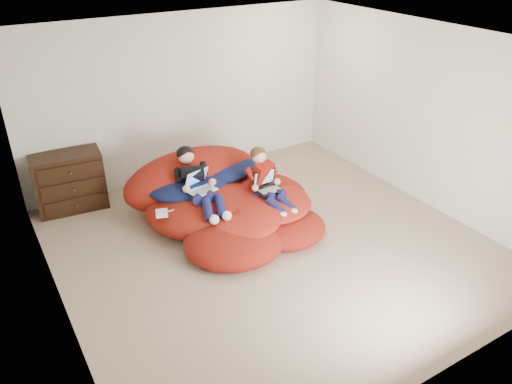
% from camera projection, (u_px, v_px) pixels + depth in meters
% --- Properties ---
extents(room_shell, '(5.10, 5.10, 2.77)m').
position_uv_depth(room_shell, '(272.00, 230.00, 6.20)').
color(room_shell, tan).
rests_on(room_shell, ground).
extents(dresser, '(0.97, 0.57, 0.83)m').
position_uv_depth(dresser, '(69.00, 182.00, 6.93)').
color(dresser, black).
rests_on(dresser, ground).
extents(beanbag_pile, '(2.39, 2.35, 0.92)m').
position_uv_depth(beanbag_pile, '(224.00, 202.00, 6.73)').
color(beanbag_pile, maroon).
rests_on(beanbag_pile, ground).
extents(cream_pillow, '(0.41, 0.26, 0.26)m').
position_uv_depth(cream_pillow, '(174.00, 165.00, 6.93)').
color(cream_pillow, beige).
rests_on(cream_pillow, beanbag_pile).
extents(older_boy, '(0.41, 1.15, 0.65)m').
position_uv_depth(older_boy, '(196.00, 180.00, 6.46)').
color(older_boy, black).
rests_on(older_boy, beanbag_pile).
extents(younger_boy, '(0.37, 0.90, 0.70)m').
position_uv_depth(younger_boy, '(266.00, 179.00, 6.53)').
color(younger_boy, '#9F180E').
rests_on(younger_boy, beanbag_pile).
extents(laptop_white, '(0.39, 0.41, 0.24)m').
position_uv_depth(laptop_white, '(200.00, 185.00, 6.40)').
color(laptop_white, white).
rests_on(laptop_white, older_boy).
extents(laptop_black, '(0.34, 0.29, 0.25)m').
position_uv_depth(laptop_black, '(267.00, 184.00, 6.55)').
color(laptop_black, black).
rests_on(laptop_black, younger_boy).
extents(power_adapter, '(0.18, 0.18, 0.05)m').
position_uv_depth(power_adapter, '(162.00, 213.00, 6.17)').
color(power_adapter, white).
rests_on(power_adapter, beanbag_pile).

